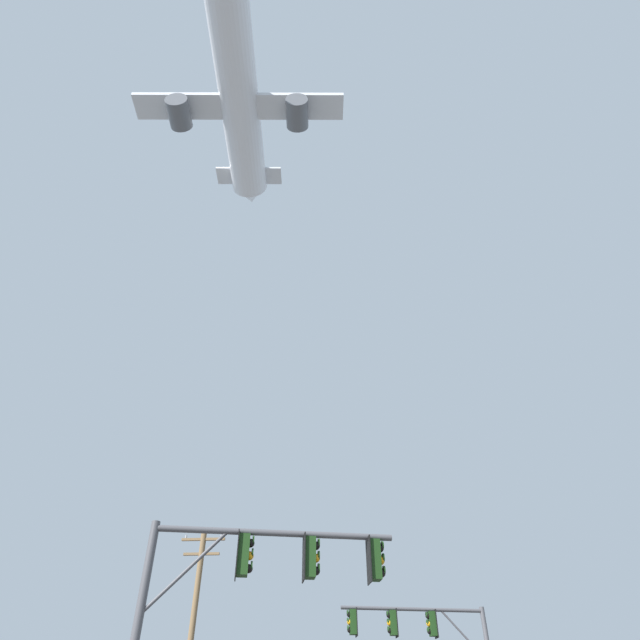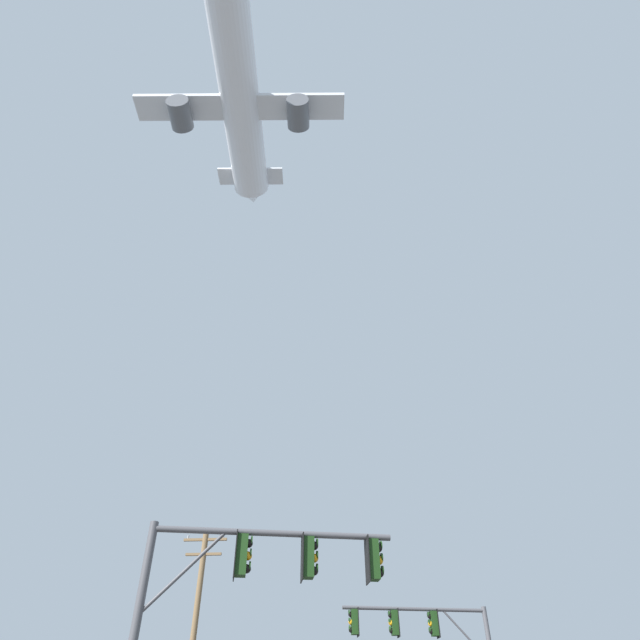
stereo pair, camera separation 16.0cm
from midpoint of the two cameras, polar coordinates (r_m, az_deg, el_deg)
The scene contains 3 objects.
signal_pole_near at distance 13.76m, azimuth -7.08°, elevation -25.60°, with size 5.67×1.32×5.59m.
utility_pole at distance 29.35m, azimuth -12.92°, elevation -29.43°, with size 2.20×0.28×10.00m.
airplane at distance 52.57m, azimuth -8.31°, elevation 21.96°, with size 18.63×24.12×6.58m.
Camera 2 is at (-0.71, -6.12, 1.53)m, focal length 30.58 mm.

